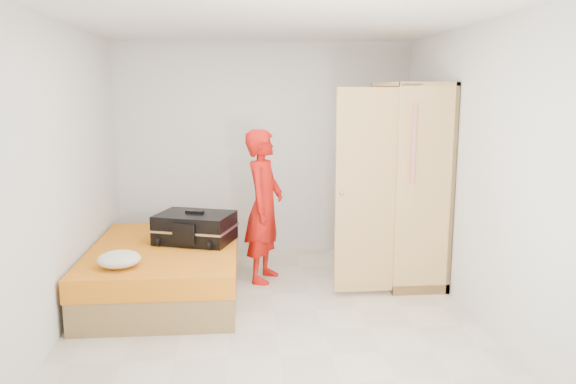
{
  "coord_description": "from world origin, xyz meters",
  "views": [
    {
      "loc": [
        -0.26,
        -4.92,
        2.02
      ],
      "look_at": [
        0.19,
        0.68,
        1.0
      ],
      "focal_mm": 35.0,
      "sensor_mm": 36.0,
      "label": 1
    }
  ],
  "objects": [
    {
      "name": "bed",
      "position": [
        -1.05,
        0.55,
        0.25
      ],
      "size": [
        1.42,
        2.02,
        0.5
      ],
      "color": "olive",
      "rests_on": "ground"
    },
    {
      "name": "round_cushion",
      "position": [
        -1.35,
        -0.11,
        0.57
      ],
      "size": [
        0.37,
        0.37,
        0.14
      ],
      "primitive_type": "ellipsoid",
      "color": "silver",
      "rests_on": "bed"
    },
    {
      "name": "room",
      "position": [
        0.0,
        0.0,
        1.3
      ],
      "size": [
        4.0,
        4.02,
        2.6
      ],
      "color": "beige",
      "rests_on": "ground"
    },
    {
      "name": "person",
      "position": [
        -0.05,
        0.91,
        0.81
      ],
      "size": [
        0.56,
        0.69,
        1.62
      ],
      "primitive_type": "imported",
      "rotation": [
        0.0,
        0.0,
        1.23
      ],
      "color": "red",
      "rests_on": "ground"
    },
    {
      "name": "wardrobe",
      "position": [
        1.45,
        0.86,
        1.0
      ],
      "size": [
        1.17,
        1.2,
        2.1
      ],
      "color": "#E8BC71",
      "rests_on": "ground"
    },
    {
      "name": "pillow",
      "position": [
        -0.96,
        1.4,
        0.55
      ],
      "size": [
        0.62,
        0.4,
        0.1
      ],
      "primitive_type": "cube",
      "rotation": [
        0.0,
        0.0,
        0.2
      ],
      "color": "silver",
      "rests_on": "bed"
    },
    {
      "name": "suitcase",
      "position": [
        -0.76,
        0.68,
        0.65
      ],
      "size": [
        0.89,
        0.76,
        0.32
      ],
      "rotation": [
        0.0,
        0.0,
        -0.33
      ],
      "color": "black",
      "rests_on": "bed"
    }
  ]
}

